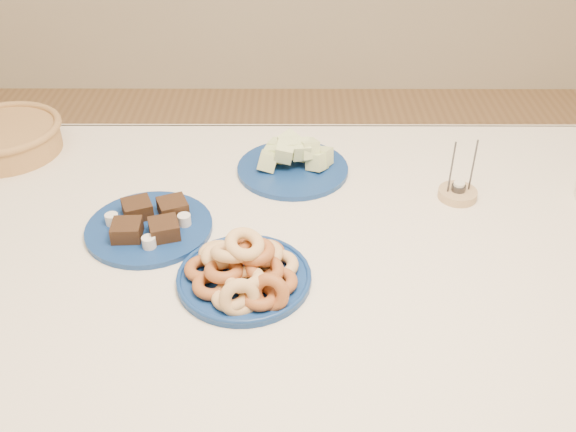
# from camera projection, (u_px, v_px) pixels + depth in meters

# --- Properties ---
(dining_table) EXTENTS (1.71, 1.11, 0.75)m
(dining_table) POSITION_uv_depth(u_px,v_px,m) (288.00, 277.00, 1.47)
(dining_table) COLOR brown
(dining_table) RESTS_ON ground
(donut_platter) EXTENTS (0.30, 0.30, 0.12)m
(donut_platter) POSITION_uv_depth(u_px,v_px,m) (244.00, 271.00, 1.27)
(donut_platter) COLOR navy
(donut_platter) RESTS_ON dining_table
(melon_plate) EXTENTS (0.33, 0.33, 0.10)m
(melon_plate) POSITION_uv_depth(u_px,v_px,m) (293.00, 160.00, 1.63)
(melon_plate) COLOR navy
(melon_plate) RESTS_ON dining_table
(brownie_plate) EXTENTS (0.33, 0.33, 0.05)m
(brownie_plate) POSITION_uv_depth(u_px,v_px,m) (150.00, 225.00, 1.43)
(brownie_plate) COLOR navy
(brownie_plate) RESTS_ON dining_table
(wicker_basket) EXTENTS (0.31, 0.31, 0.08)m
(wicker_basket) POSITION_uv_depth(u_px,v_px,m) (4.00, 137.00, 1.70)
(wicker_basket) COLOR olive
(wicker_basket) RESTS_ON dining_table
(candle_holder) EXTENTS (0.11, 0.11, 0.15)m
(candle_holder) POSITION_uv_depth(u_px,v_px,m) (458.00, 193.00, 1.54)
(candle_holder) COLOR tan
(candle_holder) RESTS_ON dining_table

